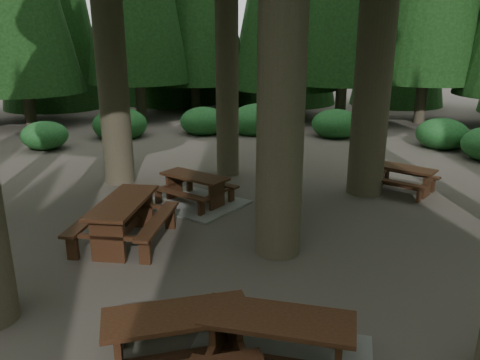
% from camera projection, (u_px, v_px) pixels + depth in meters
% --- Properties ---
extents(ground, '(80.00, 80.00, 0.00)m').
position_uv_depth(ground, '(234.00, 251.00, 8.84)').
color(ground, '#49423B').
rests_on(ground, ground).
extents(picnic_table_a, '(2.30, 1.91, 0.77)m').
position_uv_depth(picnic_table_a, '(277.00, 354.00, 5.56)').
color(picnic_table_a, gray).
rests_on(picnic_table_a, ground).
extents(picnic_table_b, '(1.86, 2.20, 0.88)m').
position_uv_depth(picnic_table_b, '(124.00, 215.00, 9.02)').
color(picnic_table_b, '#351810').
rests_on(picnic_table_b, ground).
extents(picnic_table_c, '(2.65, 2.44, 0.73)m').
position_uv_depth(picnic_table_c, '(195.00, 195.00, 11.25)').
color(picnic_table_c, gray).
rests_on(picnic_table_c, ground).
extents(picnic_table_d, '(1.94, 1.80, 0.67)m').
position_uv_depth(picnic_table_d, '(403.00, 175.00, 12.06)').
color(picnic_table_d, '#351810').
rests_on(picnic_table_d, ground).
extents(picnic_table_e, '(2.21, 2.07, 0.76)m').
position_uv_depth(picnic_table_e, '(178.00, 332.00, 5.59)').
color(picnic_table_e, '#351810').
rests_on(picnic_table_e, ground).
extents(shrub_ring, '(23.86, 24.64, 1.49)m').
position_uv_depth(shrub_ring, '(278.00, 220.00, 9.26)').
color(shrub_ring, '#1E5922').
rests_on(shrub_ring, ground).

